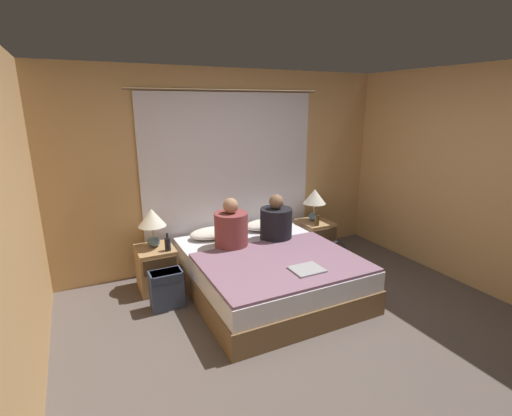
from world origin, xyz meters
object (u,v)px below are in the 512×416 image
object	(u,v)px
nightstand_right	(315,238)
laptop_on_bed	(307,269)
beer_bottle_on_left_stand	(168,244)
lamp_left	(152,220)
person_left_in_bed	(231,228)
pillow_right	(266,225)
handbag_on_floor	(336,259)
lamp_right	(315,199)
bed	(267,273)
person_right_in_bed	(276,222)
backpack_on_floor	(167,287)
pillow_left	(213,233)
nightstand_left	(157,268)
beer_bottle_on_right_stand	(317,220)

from	to	relation	value
nightstand_right	laptop_on_bed	world-z (taller)	laptop_on_bed
nightstand_right	beer_bottle_on_left_stand	xyz separation A→B (m)	(-2.09, -0.14, 0.32)
lamp_left	person_left_in_bed	world-z (taller)	person_left_in_bed
pillow_right	handbag_on_floor	bearing A→B (deg)	-37.20
nightstand_right	lamp_right	world-z (taller)	lamp_right
bed	nightstand_right	bearing A→B (deg)	30.40
person_right_in_bed	backpack_on_floor	world-z (taller)	person_right_in_bed
pillow_left	handbag_on_floor	world-z (taller)	pillow_left
lamp_right	pillow_left	world-z (taller)	lamp_right
pillow_left	laptop_on_bed	bearing A→B (deg)	-70.57
pillow_left	beer_bottle_on_left_stand	size ratio (longest dim) A/B	2.88
person_right_in_bed	lamp_left	bearing A→B (deg)	165.84
nightstand_right	person_right_in_bed	world-z (taller)	person_right_in_bed
person_left_in_bed	person_right_in_bed	bearing A→B (deg)	0.00
nightstand_left	person_left_in_bed	distance (m)	0.98
pillow_right	lamp_left	bearing A→B (deg)	-178.20
nightstand_left	pillow_right	bearing A→B (deg)	3.79
lamp_right	beer_bottle_on_left_stand	world-z (taller)	lamp_right
pillow_left	person_right_in_bed	xyz separation A→B (m)	(0.67, -0.40, 0.16)
lamp_left	person_right_in_bed	distance (m)	1.45
bed	beer_bottle_on_right_stand	size ratio (longest dim) A/B	9.52
beer_bottle_on_left_stand	handbag_on_floor	world-z (taller)	beer_bottle_on_left_stand
bed	backpack_on_floor	world-z (taller)	bed
bed	pillow_right	bearing A→B (deg)	63.59
bed	nightstand_right	world-z (taller)	nightstand_right
nightstand_right	person_left_in_bed	world-z (taller)	person_left_in_bed
pillow_right	backpack_on_floor	world-z (taller)	pillow_right
lamp_right	person_right_in_bed	bearing A→B (deg)	-156.25
laptop_on_bed	pillow_left	bearing A→B (deg)	109.43
backpack_on_floor	handbag_on_floor	xyz separation A→B (m)	(2.23, 0.02, -0.12)
bed	lamp_right	distance (m)	1.43
pillow_left	beer_bottle_on_left_stand	xyz separation A→B (m)	(-0.62, -0.24, 0.04)
laptop_on_bed	nightstand_left	bearing A→B (deg)	133.86
beer_bottle_on_right_stand	laptop_on_bed	bearing A→B (deg)	-129.06
nightstand_left	lamp_right	xyz separation A→B (m)	(2.21, 0.05, 0.56)
lamp_left	lamp_right	xyz separation A→B (m)	(2.21, 0.00, 0.00)
lamp_left	lamp_right	bearing A→B (deg)	0.00
pillow_left	person_left_in_bed	bearing A→B (deg)	-78.70
laptop_on_bed	backpack_on_floor	size ratio (longest dim) A/B	0.75
lamp_left	person_right_in_bed	world-z (taller)	person_right_in_bed
bed	nightstand_left	distance (m)	1.28
pillow_right	backpack_on_floor	bearing A→B (deg)	-158.34
beer_bottle_on_left_stand	beer_bottle_on_right_stand	distance (m)	2.01
bed	person_left_in_bed	size ratio (longest dim) A/B	3.29
bed	beer_bottle_on_left_stand	bearing A→B (deg)	152.79
person_right_in_bed	laptop_on_bed	xyz separation A→B (m)	(-0.19, -0.96, -0.18)
nightstand_right	beer_bottle_on_right_stand	size ratio (longest dim) A/B	2.45
laptop_on_bed	handbag_on_floor	bearing A→B (deg)	38.04
nightstand_left	lamp_left	size ratio (longest dim) A/B	1.10
person_right_in_bed	backpack_on_floor	distance (m)	1.49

